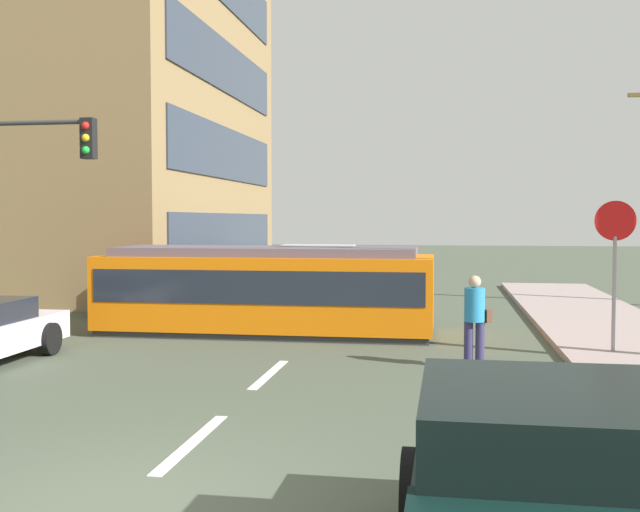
% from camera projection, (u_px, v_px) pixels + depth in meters
% --- Properties ---
extents(ground_plane, '(120.00, 120.00, 0.00)m').
position_uv_depth(ground_plane, '(310.00, 338.00, 16.85)').
color(ground_plane, '#464F3F').
extents(lane_stripe_1, '(0.16, 2.40, 0.01)m').
position_uv_depth(lane_stripe_1, '(192.00, 442.00, 8.97)').
color(lane_stripe_1, silver).
rests_on(lane_stripe_1, ground).
extents(lane_stripe_2, '(0.16, 2.40, 0.01)m').
position_uv_depth(lane_stripe_2, '(269.00, 374.00, 12.91)').
color(lane_stripe_2, silver).
rests_on(lane_stripe_2, ground).
extents(lane_stripe_3, '(0.16, 2.40, 0.01)m').
position_uv_depth(lane_stripe_3, '(347.00, 305.00, 23.30)').
color(lane_stripe_3, silver).
rests_on(lane_stripe_3, ground).
extents(lane_stripe_4, '(0.16, 2.40, 0.01)m').
position_uv_depth(lane_stripe_4, '(367.00, 287.00, 29.21)').
color(lane_stripe_4, silver).
rests_on(lane_stripe_4, ground).
extents(corner_building, '(16.05, 14.76, 16.00)m').
position_uv_depth(corner_building, '(30.00, 83.00, 29.34)').
color(corner_building, olive).
rests_on(corner_building, ground).
extents(streetcar_tram, '(7.72, 2.60, 2.02)m').
position_uv_depth(streetcar_tram, '(267.00, 289.00, 17.52)').
color(streetcar_tram, orange).
rests_on(streetcar_tram, ground).
extents(city_bus, '(2.62, 5.57, 1.77)m').
position_uv_depth(city_bus, '(308.00, 271.00, 23.73)').
color(city_bus, '#A6C0B6').
rests_on(city_bus, ground).
extents(pedestrian_crossing, '(0.49, 0.36, 1.67)m').
position_uv_depth(pedestrian_crossing, '(475.00, 316.00, 13.34)').
color(pedestrian_crossing, '#302C55').
rests_on(pedestrian_crossing, ground).
extents(parked_sedan_far, '(2.07, 4.53, 1.19)m').
position_uv_depth(parked_sedan_far, '(150.00, 288.00, 22.18)').
color(parked_sedan_far, maroon).
rests_on(parked_sedan_far, ground).
extents(stop_sign, '(0.76, 0.07, 2.88)m').
position_uv_depth(stop_sign, '(615.00, 244.00, 14.28)').
color(stop_sign, gray).
rests_on(stop_sign, sidewalk_curb_right).
extents(traffic_light_mast, '(2.38, 0.33, 4.89)m').
position_uv_depth(traffic_light_mast, '(34.00, 184.00, 15.77)').
color(traffic_light_mast, '#333333').
rests_on(traffic_light_mast, ground).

